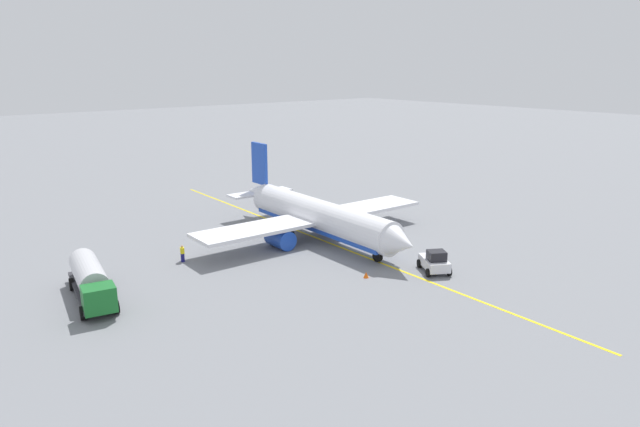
% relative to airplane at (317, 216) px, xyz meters
% --- Properties ---
extents(ground_plane, '(400.00, 400.00, 0.00)m').
position_rel_airplane_xyz_m(ground_plane, '(0.51, -0.02, -2.57)').
color(ground_plane, slate).
extents(airplane, '(29.52, 28.81, 9.50)m').
position_rel_airplane_xyz_m(airplane, '(0.00, 0.00, 0.00)').
color(airplane, white).
rests_on(airplane, ground).
extents(fuel_tanker, '(10.98, 4.34, 3.15)m').
position_rel_airplane_xyz_m(fuel_tanker, '(1.59, -25.39, -0.84)').
color(fuel_tanker, '#2D2D33').
rests_on(fuel_tanker, ground).
extents(pushback_tug, '(4.12, 3.70, 2.20)m').
position_rel_airplane_xyz_m(pushback_tug, '(15.36, 1.80, -1.56)').
color(pushback_tug, silver).
rests_on(pushback_tug, ground).
extents(refueling_worker, '(0.60, 0.50, 1.71)m').
position_rel_airplane_xyz_m(refueling_worker, '(-2.40, -15.27, -1.75)').
color(refueling_worker, navy).
rests_on(refueling_worker, ground).
extents(safety_cone_nose, '(0.50, 0.50, 0.55)m').
position_rel_airplane_xyz_m(safety_cone_nose, '(12.39, -4.26, -2.30)').
color(safety_cone_nose, '#F2590F').
rests_on(safety_cone_nose, ground).
extents(taxi_line_marking, '(66.64, 2.35, 0.01)m').
position_rel_airplane_xyz_m(taxi_line_marking, '(0.51, -0.02, -2.57)').
color(taxi_line_marking, yellow).
rests_on(taxi_line_marking, ground).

